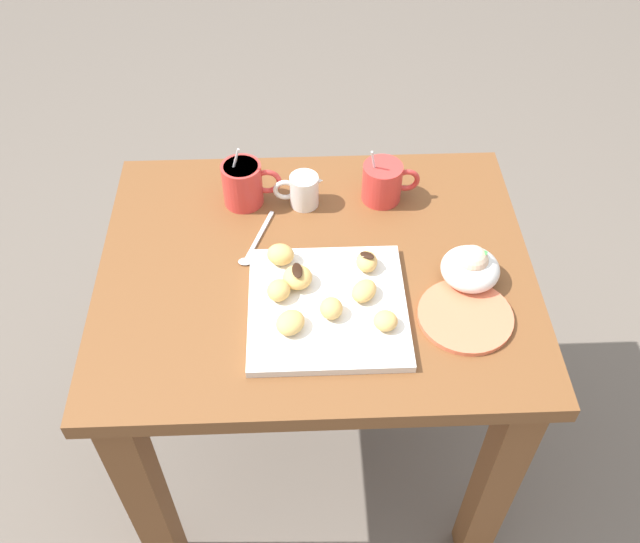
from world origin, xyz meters
TOP-DOWN VIEW (x-y plane):
  - ground_plane at (0.00, 0.00)m, footprint 8.00×8.00m
  - dining_table at (0.00, 0.00)m, footprint 0.85×0.68m
  - pastry_plate_square at (0.02, -0.11)m, footprint 0.29×0.29m
  - coffee_mug_red_left at (-0.14, 0.19)m, footprint 0.12×0.08m
  - coffee_mug_red_right at (0.15, 0.19)m, footprint 0.12×0.08m
  - cream_pitcher_white at (-0.02, 0.18)m, footprint 0.10×0.06m
  - ice_cream_bowl at (0.29, -0.05)m, footprint 0.11×0.11m
  - saucer_coral_left at (0.27, -0.14)m, footprint 0.17×0.17m
  - loose_spoon_near_saucer at (-0.12, 0.06)m, footprint 0.07×0.15m
  - beignet_0 at (0.02, -0.13)m, footprint 0.04×0.05m
  - beignet_1 at (-0.04, -0.06)m, footprint 0.07×0.07m
  - chocolate_drizzle_1 at (-0.04, -0.06)m, footprint 0.02×0.04m
  - beignet_2 at (-0.07, -0.00)m, footprint 0.06×0.06m
  - beignet_3 at (0.09, -0.09)m, footprint 0.07×0.07m
  - beignet_4 at (0.12, -0.16)m, footprint 0.06×0.06m
  - beignet_5 at (-0.07, -0.09)m, footprint 0.06×0.06m
  - beignet_6 at (-0.05, -0.16)m, footprint 0.07×0.07m
  - beignet_7 at (0.10, -0.02)m, footprint 0.04×0.05m
  - chocolate_drizzle_7 at (0.10, -0.02)m, footprint 0.03×0.03m

SIDE VIEW (x-z plane):
  - ground_plane at x=0.00m, z-range 0.00..0.00m
  - dining_table at x=0.00m, z-range 0.20..0.93m
  - loose_spoon_near_saucer at x=-0.12m, z-range 0.73..0.73m
  - saucer_coral_left at x=0.27m, z-range 0.73..0.74m
  - pastry_plate_square at x=0.02m, z-range 0.73..0.74m
  - beignet_4 at x=0.12m, z-range 0.74..0.77m
  - beignet_3 at x=0.09m, z-range 0.74..0.77m
  - beignet_6 at x=-0.05m, z-range 0.74..0.77m
  - beignet_7 at x=0.10m, z-range 0.74..0.77m
  - beignet_5 at x=-0.07m, z-range 0.74..0.77m
  - beignet_0 at x=0.02m, z-range 0.74..0.78m
  - beignet_1 at x=-0.04m, z-range 0.74..0.78m
  - beignet_2 at x=-0.07m, z-range 0.74..0.78m
  - ice_cream_bowl at x=0.29m, z-range 0.72..0.80m
  - cream_pitcher_white at x=-0.02m, z-range 0.73..0.80m
  - coffee_mug_red_right at x=0.15m, z-range 0.71..0.84m
  - chocolate_drizzle_7 at x=0.10m, z-range 0.77..0.78m
  - coffee_mug_red_left at x=-0.14m, z-range 0.70..0.85m
  - chocolate_drizzle_1 at x=-0.04m, z-range 0.78..0.78m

